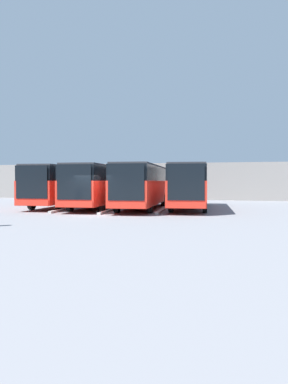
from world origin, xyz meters
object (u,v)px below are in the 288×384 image
bus_1 (143,185)px  bus_3 (65,184)px  bus_0 (190,185)px  bus_2 (100,185)px

bus_1 → bus_3: size_ratio=1.00×
bus_0 → bus_1: bearing=12.6°
bus_1 → bus_3: bearing=-12.9°
bus_1 → bus_2: same height
bus_2 → bus_0: bearing=-177.2°
bus_0 → bus_1: 3.67m
bus_0 → bus_1: (3.51, 1.07, 0.00)m
bus_0 → bus_1: size_ratio=1.00×
bus_0 → bus_3: size_ratio=1.00×
bus_0 → bus_2: (7.03, 0.86, 0.00)m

